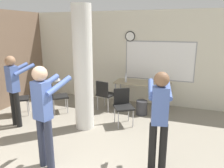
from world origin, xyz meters
The scene contains 12 objects.
wall_back centered at (0.02, 5.06, 1.40)m, with size 8.00×0.15×2.80m.
support_pillar centered at (-0.68, 2.81, 1.40)m, with size 0.43×0.43×2.80m.
folding_table centered at (0.33, 4.53, 0.72)m, with size 1.60×0.61×0.77m.
bottle_on_table centered at (-0.14, 4.40, 0.88)m, with size 0.07×0.07×0.26m.
waste_bin centered at (0.43, 4.03, 0.20)m, with size 0.30×0.30×0.39m.
chair_table_front centered at (0.12, 3.29, 0.51)m, with size 0.61×0.61×0.87m.
chair_near_pillar centered at (-1.82, 3.40, 0.51)m, with size 0.62×0.62×0.87m.
chair_by_left_wall centered at (-2.73, 2.89, 0.51)m, with size 0.62×0.62×0.87m.
chair_table_left centered at (-0.63, 3.99, 0.51)m, with size 0.53×0.53×0.87m.
person_watching_back centered at (-2.24, 2.34, 1.00)m, with size 0.50×0.67×1.70m.
person_playing_front centered at (-0.59, 1.23, 1.03)m, with size 0.47×0.71×1.74m.
person_playing_side centered at (1.18, 1.73, 0.99)m, with size 0.46×0.65×1.68m.
Camera 1 is at (1.55, -1.51, 2.31)m, focal length 35.00 mm.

